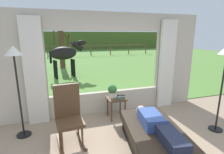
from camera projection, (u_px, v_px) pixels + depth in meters
back_wall_with_window at (107, 65)px, 4.47m from camera, size 5.20×0.12×2.55m
curtain_panel_left at (35, 73)px, 3.86m from camera, size 0.44×0.10×2.40m
curtain_panel_right at (167, 65)px, 4.84m from camera, size 0.44×0.10×2.40m
outdoor_pasture_lawn at (72, 59)px, 14.87m from camera, size 36.00×21.68×0.02m
distant_hill_ridge at (65, 41)px, 23.72m from camera, size 36.00×2.00×2.40m
recliner_sofa at (154, 139)px, 3.09m from camera, size 1.16×1.82×0.42m
reclining_person at (157, 125)px, 2.97m from camera, size 0.43×1.44×0.22m
rocking_chair at (69, 115)px, 3.29m from camera, size 0.53×0.72×1.12m
side_table at (116, 101)px, 4.27m from camera, size 0.44×0.44×0.52m
potted_plant at (112, 90)px, 4.24m from camera, size 0.22×0.22×0.32m
book_stack at (121, 96)px, 4.21m from camera, size 0.19×0.15×0.10m
floor_lamp_left at (15, 64)px, 3.25m from camera, size 0.32×0.32×1.83m
horse at (65, 53)px, 8.21m from camera, size 1.82×0.84×1.73m
pasture_tree at (62, 48)px, 10.52m from camera, size 1.06×1.10×2.32m
pasture_fence_line at (70, 48)px, 16.50m from camera, size 16.10×0.10×1.10m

